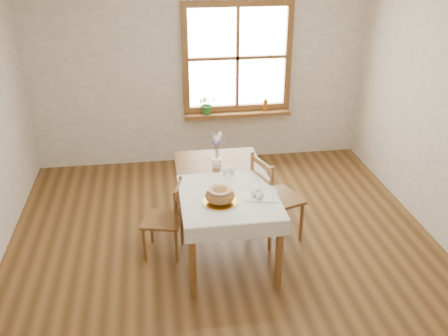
# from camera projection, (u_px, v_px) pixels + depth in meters

# --- Properties ---
(ground) EXTENTS (5.00, 5.00, 0.00)m
(ground) POSITION_uv_depth(u_px,v_px,m) (228.00, 262.00, 4.97)
(ground) COLOR brown
(ground) RESTS_ON ground
(room_walls) EXTENTS (4.60, 5.10, 2.65)m
(room_walls) POSITION_uv_depth(u_px,v_px,m) (229.00, 98.00, 4.23)
(room_walls) COLOR white
(room_walls) RESTS_ON ground
(window) EXTENTS (1.46, 0.08, 1.46)m
(window) POSITION_uv_depth(u_px,v_px,m) (237.00, 58.00, 6.60)
(window) COLOR brown
(window) RESTS_ON ground
(window_sill) EXTENTS (1.46, 0.20, 0.05)m
(window_sill) POSITION_uv_depth(u_px,v_px,m) (238.00, 114.00, 6.87)
(window_sill) COLOR brown
(window_sill) RESTS_ON ground
(dining_table) EXTENTS (0.90, 1.60, 0.75)m
(dining_table) POSITION_uv_depth(u_px,v_px,m) (224.00, 189.00, 4.95)
(dining_table) COLOR brown
(dining_table) RESTS_ON ground
(table_linen) EXTENTS (0.91, 0.99, 0.01)m
(table_linen) POSITION_uv_depth(u_px,v_px,m) (229.00, 196.00, 4.64)
(table_linen) COLOR white
(table_linen) RESTS_ON dining_table
(chair_left) EXTENTS (0.47, 0.46, 0.80)m
(chair_left) POSITION_uv_depth(u_px,v_px,m) (162.00, 219.00, 4.95)
(chair_left) COLOR brown
(chair_left) RESTS_ON ground
(chair_right) EXTENTS (0.58, 0.57, 0.96)m
(chair_right) POSITION_uv_depth(u_px,v_px,m) (277.00, 197.00, 5.19)
(chair_right) COLOR brown
(chair_right) RESTS_ON ground
(bread_plate) EXTENTS (0.39, 0.39, 0.02)m
(bread_plate) POSITION_uv_depth(u_px,v_px,m) (220.00, 202.00, 4.51)
(bread_plate) COLOR white
(bread_plate) RESTS_ON table_linen
(bread_loaf) EXTENTS (0.27, 0.27, 0.15)m
(bread_loaf) POSITION_uv_depth(u_px,v_px,m) (220.00, 194.00, 4.48)
(bread_loaf) COLOR #916033
(bread_loaf) RESTS_ON bread_plate
(egg_napkin) EXTENTS (0.34, 0.31, 0.01)m
(egg_napkin) POSITION_uv_depth(u_px,v_px,m) (261.00, 195.00, 4.63)
(egg_napkin) COLOR white
(egg_napkin) RESTS_ON table_linen
(eggs) EXTENTS (0.27, 0.25, 0.05)m
(eggs) POSITION_uv_depth(u_px,v_px,m) (262.00, 192.00, 4.61)
(eggs) COLOR silver
(eggs) RESTS_ON egg_napkin
(salt_shaker) EXTENTS (0.06, 0.06, 0.10)m
(salt_shaker) POSITION_uv_depth(u_px,v_px,m) (232.00, 171.00, 4.99)
(salt_shaker) COLOR white
(salt_shaker) RESTS_ON table_linen
(pepper_shaker) EXTENTS (0.06, 0.06, 0.09)m
(pepper_shaker) POSITION_uv_depth(u_px,v_px,m) (225.00, 171.00, 5.00)
(pepper_shaker) COLOR white
(pepper_shaker) RESTS_ON table_linen
(flower_vase) EXTENTS (0.10, 0.10, 0.10)m
(flower_vase) POSITION_uv_depth(u_px,v_px,m) (217.00, 163.00, 5.18)
(flower_vase) COLOR white
(flower_vase) RESTS_ON dining_table
(lavender_bouquet) EXTENTS (0.16, 0.16, 0.29)m
(lavender_bouquet) POSITION_uv_depth(u_px,v_px,m) (217.00, 146.00, 5.09)
(lavender_bouquet) COLOR #6E5495
(lavender_bouquet) RESTS_ON flower_vase
(potted_plant) EXTENTS (0.31, 0.33, 0.21)m
(potted_plant) POSITION_uv_depth(u_px,v_px,m) (207.00, 106.00, 6.76)
(potted_plant) COLOR #306F2C
(potted_plant) RESTS_ON window_sill
(amber_bottle) EXTENTS (0.07, 0.07, 0.17)m
(amber_bottle) POSITION_uv_depth(u_px,v_px,m) (265.00, 105.00, 6.88)
(amber_bottle) COLOR #95571B
(amber_bottle) RESTS_ON window_sill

